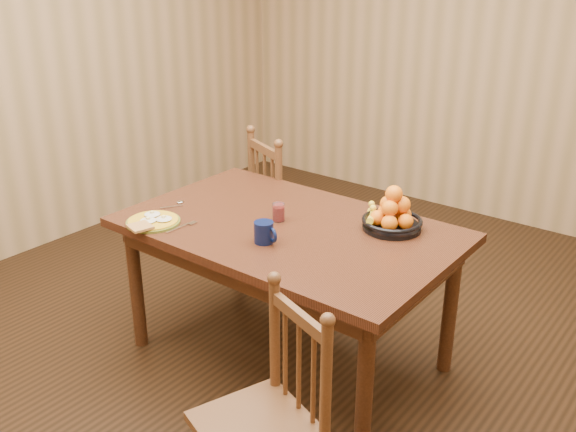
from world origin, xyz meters
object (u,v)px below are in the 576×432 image
Objects in this scene: chair_far at (286,209)px; dining_table at (288,241)px; chair_near at (267,420)px; breakfast_plate at (153,221)px; coffee_mug at (265,232)px; fruit_bowl at (392,216)px.

dining_table is at bearing 151.45° from chair_far.
chair_near is 2.99× the size of breakfast_plate.
chair_far is 1.15m from coffee_mug.
dining_table is at bearing -146.25° from fruit_bowl.
dining_table is 0.52m from fruit_bowl.
dining_table is 4.94× the size of fruit_bowl.
chair_near is 6.72× the size of coffee_mug.
chair_near is at bearing -82.31° from fruit_bowl.
breakfast_plate is (-0.54, -0.39, 0.10)m from dining_table.
chair_far is 1.92m from chair_near.
fruit_bowl reaches higher than coffee_mug.
fruit_bowl reaches higher than chair_near.
chair_far is 1.13m from breakfast_plate.
coffee_mug is at bearing 145.75° from chair_far.
dining_table is at bearing 98.92° from coffee_mug.
chair_far is 1.08× the size of chair_near.
chair_near is at bearing -50.12° from coffee_mug.
breakfast_plate is at bearing 114.27° from chair_far.
fruit_bowl is (0.98, -0.43, 0.35)m from chair_far.
breakfast_plate is (-1.10, 0.47, 0.33)m from chair_near.
chair_far is at bearing 123.01° from coffee_mug.
chair_near reaches higher than breakfast_plate.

